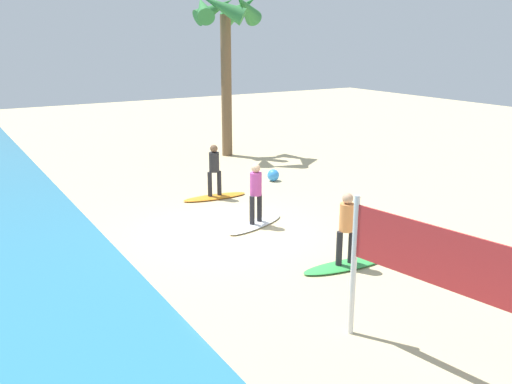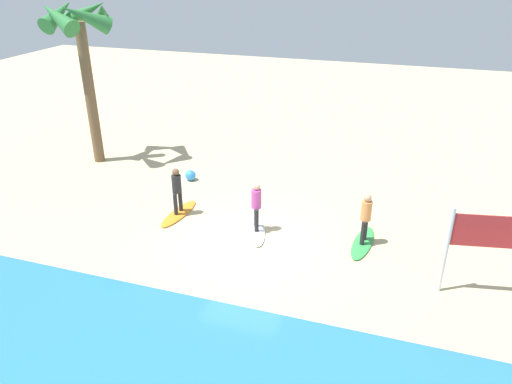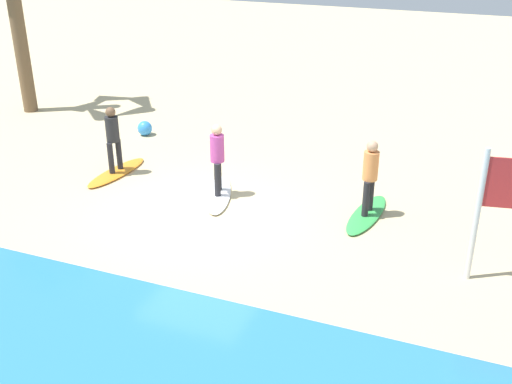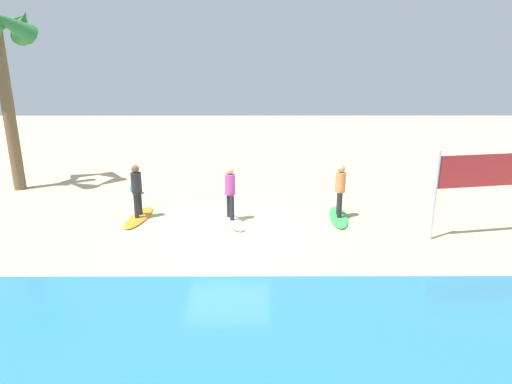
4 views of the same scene
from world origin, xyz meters
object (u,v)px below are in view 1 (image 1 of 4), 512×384
at_px(surfboard_orange, 215,197).
at_px(surfer_orange, 214,167).
at_px(surfboard_green, 344,265).
at_px(beach_ball, 273,175).
at_px(surfboard_white, 256,224).
at_px(surfer_white, 256,189).
at_px(surfer_green, 346,223).
at_px(palm_tree, 225,25).

xyz_separation_m(surfboard_orange, surfer_orange, (-0.00, 0.00, 0.99)).
distance_m(surfboard_green, surfer_orange, 6.38).
xyz_separation_m(surfboard_orange, beach_ball, (0.83, -2.75, 0.17)).
bearing_deg(surfer_orange, surfboard_orange, 0.00).
height_order(surfboard_orange, beach_ball, beach_ball).
relative_size(surfboard_orange, beach_ball, 4.96).
xyz_separation_m(surfboard_white, surfer_white, (0.00, 0.00, 0.99)).
distance_m(surfboard_green, surfer_white, 3.55).
bearing_deg(surfer_green, surfboard_green, 180.00).
height_order(surfboard_white, surfboard_orange, same).
relative_size(surfer_white, surfer_orange, 1.00).
xyz_separation_m(surfer_green, surfer_white, (3.40, 0.26, 0.00)).
height_order(surfboard_green, beach_ball, beach_ball).
distance_m(surfer_green, surfer_white, 3.41).
height_order(surfboard_green, palm_tree, palm_tree).
bearing_deg(surfer_white, surfer_green, -175.70).
bearing_deg(beach_ball, surfer_white, 141.26).
bearing_deg(palm_tree, surfboard_orange, 148.08).
xyz_separation_m(surfer_orange, beach_ball, (0.83, -2.75, -0.82)).
bearing_deg(surfer_green, surfboard_orange, 0.17).
relative_size(surfboard_green, surfer_white, 1.28).
relative_size(surfboard_green, surfer_green, 1.28).
xyz_separation_m(surfer_green, surfboard_white, (3.40, 0.26, -0.99)).
xyz_separation_m(surfer_green, surfboard_orange, (6.30, 0.02, -0.99)).
bearing_deg(surfboard_green, surfer_orange, -84.20).
relative_size(surfboard_white, surfer_orange, 1.28).
relative_size(surfer_orange, palm_tree, 0.24).
distance_m(surfer_white, palm_tree, 10.16).
relative_size(surfboard_orange, palm_tree, 0.31).
distance_m(surfboard_white, beach_ball, 4.78).
relative_size(surfboard_green, beach_ball, 4.96).
distance_m(surfer_green, palm_tree, 13.04).
height_order(surfboard_orange, surfer_orange, surfer_orange).
distance_m(surfboard_green, palm_tree, 13.40).
bearing_deg(surfboard_white, surfboard_orange, -114.97).
height_order(surfboard_orange, palm_tree, palm_tree).
bearing_deg(surfboard_green, surfboard_white, -80.07).
xyz_separation_m(palm_tree, beach_ball, (-4.67, 0.67, -5.20)).
distance_m(surfer_green, surfer_orange, 6.30).
bearing_deg(surfboard_green, surfboard_orange, -84.20).
xyz_separation_m(surfer_white, palm_tree, (8.40, -3.66, 4.38)).
bearing_deg(surfer_green, beach_ball, -20.99).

